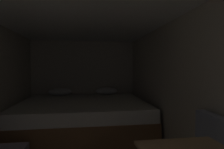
% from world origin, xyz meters
% --- Properties ---
extents(wall_back, '(2.73, 0.05, 2.06)m').
position_xyz_m(wall_back, '(0.00, 4.56, 1.03)').
color(wall_back, beige).
rests_on(wall_back, ground).
extents(wall_right, '(0.05, 5.02, 2.06)m').
position_xyz_m(wall_right, '(1.34, 2.03, 1.03)').
color(wall_right, beige).
rests_on(wall_right, ground).
extents(ceiling_slab, '(2.73, 5.02, 0.05)m').
position_xyz_m(ceiling_slab, '(0.00, 2.03, 2.08)').
color(ceiling_slab, white).
rests_on(ceiling_slab, wall_left).
extents(bed, '(2.51, 2.03, 0.87)m').
position_xyz_m(bed, '(0.00, 3.49, 0.35)').
color(bed, brown).
rests_on(bed, ground).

